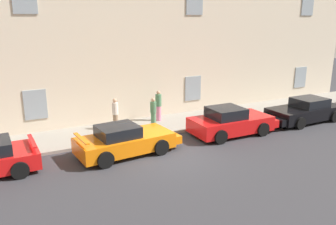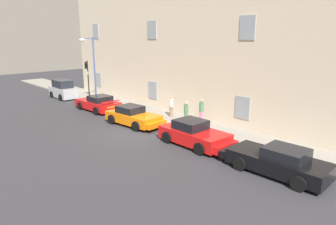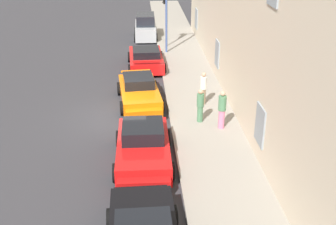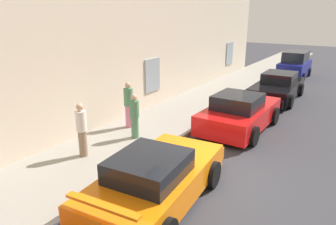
{
  "view_description": "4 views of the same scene",
  "coord_description": "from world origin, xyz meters",
  "px_view_note": "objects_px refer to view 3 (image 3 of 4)",
  "views": [
    {
      "loc": [
        -6.28,
        -12.52,
        5.77
      ],
      "look_at": [
        1.39,
        2.55,
        1.15
      ],
      "focal_mm": 36.84,
      "sensor_mm": 36.0,
      "label": 1
    },
    {
      "loc": [
        15.42,
        -11.51,
        6.19
      ],
      "look_at": [
        0.97,
        2.07,
        1.18
      ],
      "focal_mm": 32.18,
      "sensor_mm": 36.0,
      "label": 2
    },
    {
      "loc": [
        18.63,
        1.05,
        8.66
      ],
      "look_at": [
        3.11,
        2.12,
        1.55
      ],
      "focal_mm": 45.82,
      "sensor_mm": 36.0,
      "label": 3
    },
    {
      "loc": [
        -6.75,
        -2.71,
        4.33
      ],
      "look_at": [
        0.52,
        1.97,
        1.53
      ],
      "focal_mm": 33.1,
      "sensor_mm": 36.0,
      "label": 4
    }
  ],
  "objects_px": {
    "sportscar_yellow_flank": "(139,93)",
    "pedestrian_admiring": "(200,105)",
    "pedestrian_bystander": "(222,109)",
    "sportscar_white_middle": "(143,149)",
    "pedestrian_strolling": "(203,88)",
    "traffic_light": "(166,10)",
    "sportscar_red_lead": "(146,58)",
    "hatchback_parked": "(145,28)"
  },
  "relations": [
    {
      "from": "sportscar_yellow_flank",
      "to": "pedestrian_bystander",
      "type": "relative_size",
      "value": 2.69
    },
    {
      "from": "pedestrian_strolling",
      "to": "sportscar_yellow_flank",
      "type": "bearing_deg",
      "value": -99.15
    },
    {
      "from": "sportscar_white_middle",
      "to": "sportscar_red_lead",
      "type": "bearing_deg",
      "value": 178.28
    },
    {
      "from": "pedestrian_strolling",
      "to": "traffic_light",
      "type": "bearing_deg",
      "value": -173.79
    },
    {
      "from": "sportscar_white_middle",
      "to": "pedestrian_strolling",
      "type": "bearing_deg",
      "value": 150.01
    },
    {
      "from": "sportscar_white_middle",
      "to": "pedestrian_strolling",
      "type": "distance_m",
      "value": 6.11
    },
    {
      "from": "hatchback_parked",
      "to": "pedestrian_strolling",
      "type": "bearing_deg",
      "value": 10.82
    },
    {
      "from": "sportscar_red_lead",
      "to": "pedestrian_strolling",
      "type": "relative_size",
      "value": 2.78
    },
    {
      "from": "pedestrian_bystander",
      "to": "sportscar_yellow_flank",
      "type": "bearing_deg",
      "value": -131.87
    },
    {
      "from": "hatchback_parked",
      "to": "pedestrian_admiring",
      "type": "bearing_deg",
      "value": 7.92
    },
    {
      "from": "pedestrian_admiring",
      "to": "traffic_light",
      "type": "bearing_deg",
      "value": -176.65
    },
    {
      "from": "pedestrian_bystander",
      "to": "sportscar_red_lead",
      "type": "bearing_deg",
      "value": -161.08
    },
    {
      "from": "sportscar_yellow_flank",
      "to": "hatchback_parked",
      "type": "height_order",
      "value": "hatchback_parked"
    },
    {
      "from": "sportscar_red_lead",
      "to": "sportscar_yellow_flank",
      "type": "distance_m",
      "value": 5.93
    },
    {
      "from": "sportscar_red_lead",
      "to": "sportscar_white_middle",
      "type": "height_order",
      "value": "sportscar_white_middle"
    },
    {
      "from": "pedestrian_bystander",
      "to": "traffic_light",
      "type": "bearing_deg",
      "value": -173.22
    },
    {
      "from": "pedestrian_admiring",
      "to": "pedestrian_bystander",
      "type": "xyz_separation_m",
      "value": [
        0.71,
        0.85,
        0.09
      ]
    },
    {
      "from": "hatchback_parked",
      "to": "traffic_light",
      "type": "relative_size",
      "value": 0.98
    },
    {
      "from": "sportscar_yellow_flank",
      "to": "pedestrian_strolling",
      "type": "relative_size",
      "value": 2.83
    },
    {
      "from": "traffic_light",
      "to": "pedestrian_bystander",
      "type": "distance_m",
      "value": 13.64
    },
    {
      "from": "sportscar_white_middle",
      "to": "traffic_light",
      "type": "height_order",
      "value": "traffic_light"
    },
    {
      "from": "hatchback_parked",
      "to": "pedestrian_strolling",
      "type": "xyz_separation_m",
      "value": [
        13.45,
        2.57,
        0.14
      ]
    },
    {
      "from": "traffic_light",
      "to": "pedestrian_bystander",
      "type": "xyz_separation_m",
      "value": [
        13.44,
        1.6,
        -1.68
      ]
    },
    {
      "from": "sportscar_white_middle",
      "to": "hatchback_parked",
      "type": "relative_size",
      "value": 1.23
    },
    {
      "from": "sportscar_red_lead",
      "to": "hatchback_parked",
      "type": "height_order",
      "value": "hatchback_parked"
    },
    {
      "from": "hatchback_parked",
      "to": "traffic_light",
      "type": "height_order",
      "value": "traffic_light"
    },
    {
      "from": "pedestrian_admiring",
      "to": "sportscar_white_middle",
      "type": "bearing_deg",
      "value": -38.54
    },
    {
      "from": "sportscar_red_lead",
      "to": "sportscar_yellow_flank",
      "type": "bearing_deg",
      "value": -4.36
    },
    {
      "from": "pedestrian_admiring",
      "to": "pedestrian_strolling",
      "type": "height_order",
      "value": "pedestrian_strolling"
    },
    {
      "from": "sportscar_red_lead",
      "to": "hatchback_parked",
      "type": "distance_m",
      "value": 7.04
    },
    {
      "from": "sportscar_yellow_flank",
      "to": "pedestrian_admiring",
      "type": "height_order",
      "value": "pedestrian_admiring"
    },
    {
      "from": "sportscar_red_lead",
      "to": "hatchback_parked",
      "type": "bearing_deg",
      "value": 178.97
    },
    {
      "from": "sportscar_red_lead",
      "to": "pedestrian_strolling",
      "type": "height_order",
      "value": "pedestrian_strolling"
    },
    {
      "from": "sportscar_yellow_flank",
      "to": "pedestrian_admiring",
      "type": "distance_m",
      "value": 3.71
    },
    {
      "from": "pedestrian_strolling",
      "to": "pedestrian_bystander",
      "type": "relative_size",
      "value": 0.95
    },
    {
      "from": "traffic_light",
      "to": "pedestrian_strolling",
      "type": "distance_m",
      "value": 10.94
    },
    {
      "from": "sportscar_red_lead",
      "to": "sportscar_yellow_flank",
      "type": "height_order",
      "value": "sportscar_yellow_flank"
    },
    {
      "from": "sportscar_white_middle",
      "to": "pedestrian_admiring",
      "type": "height_order",
      "value": "pedestrian_admiring"
    },
    {
      "from": "traffic_light",
      "to": "pedestrian_strolling",
      "type": "relative_size",
      "value": 2.28
    },
    {
      "from": "sportscar_red_lead",
      "to": "sportscar_white_middle",
      "type": "distance_m",
      "value": 11.71
    },
    {
      "from": "sportscar_yellow_flank",
      "to": "pedestrian_strolling",
      "type": "distance_m",
      "value": 3.21
    },
    {
      "from": "sportscar_red_lead",
      "to": "pedestrian_bystander",
      "type": "xyz_separation_m",
      "value": [
        9.12,
        3.13,
        0.46
      ]
    }
  ]
}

